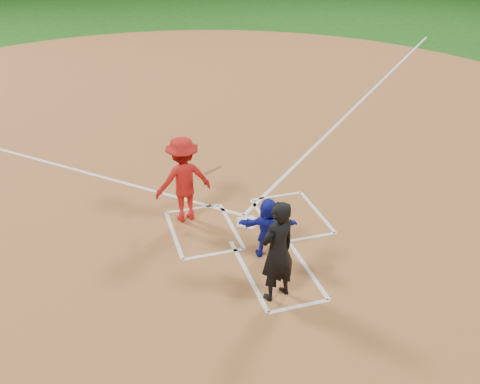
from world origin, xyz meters
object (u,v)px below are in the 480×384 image
object	(u,v)px
home_plate	(248,222)
batter_at_plate	(183,180)
catcher	(268,228)
umpire	(278,251)

from	to	relation	value
home_plate	batter_at_plate	xyz separation A→B (m)	(-1.23, 0.56, 0.92)
catcher	umpire	bearing A→B (deg)	95.32
umpire	batter_at_plate	distance (m)	3.14
home_plate	umpire	world-z (taller)	umpire
home_plate	catcher	world-z (taller)	catcher
home_plate	umpire	distance (m)	2.60
umpire	batter_at_plate	size ratio (longest dim) A/B	1.00
batter_at_plate	home_plate	bearing A→B (deg)	-24.71
catcher	batter_at_plate	distance (m)	2.19
home_plate	catcher	size ratio (longest dim) A/B	0.50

